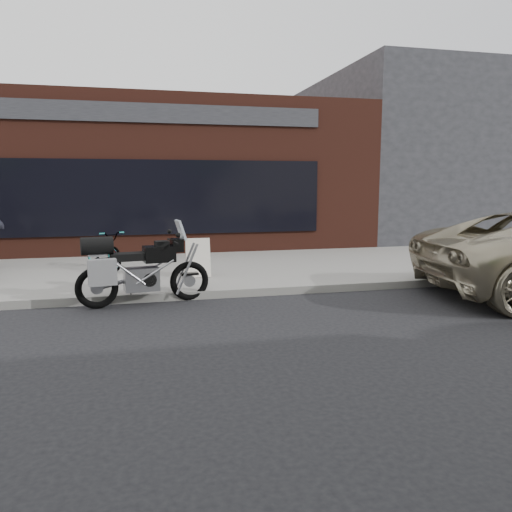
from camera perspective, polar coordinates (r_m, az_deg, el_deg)
ground at (r=5.61m, az=9.83°, el=-13.59°), size 120.00×120.00×0.00m
near_sidewalk at (r=12.12m, az=-3.33°, el=-1.21°), size 44.00×6.00×0.15m
storefront at (r=18.75m, az=-13.34°, el=8.64°), size 14.00×10.07×4.50m
neighbour_building at (r=22.35m, az=19.63°, el=10.22°), size 10.00×10.00×6.00m
motorcycle at (r=8.74m, az=-13.61°, el=-1.49°), size 2.28×0.97×1.45m
bicycle_front at (r=11.82m, az=-17.02°, el=0.70°), size 1.31×1.73×0.87m
sandwich_sign at (r=10.48m, az=-6.67°, el=-0.13°), size 0.51×0.47×0.80m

